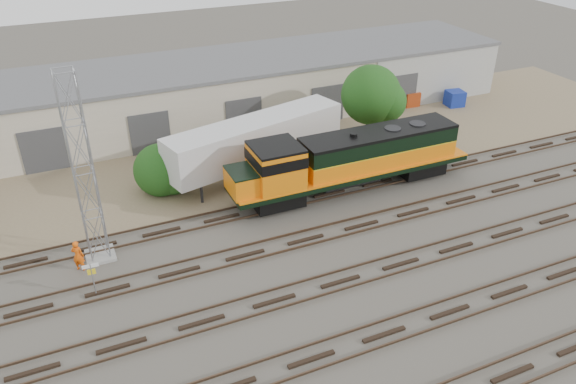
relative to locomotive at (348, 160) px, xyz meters
name	(u,v)px	position (x,y,z in m)	size (l,w,h in m)	color
ground	(316,254)	(-5.40, -6.00, -2.47)	(140.00, 140.00, 0.00)	#47423A
dirt_strip	(234,154)	(-5.40, 9.00, -2.46)	(80.00, 16.00, 0.02)	#726047
tracks	(340,282)	(-5.40, -9.00, -2.39)	(80.00, 20.40, 0.28)	black
warehouse	(204,92)	(-5.35, 16.98, 0.19)	(58.40, 10.40, 5.30)	beige
locomotive	(348,160)	(0.00, 0.00, 0.00)	(17.98, 3.15, 4.32)	black
signal_tower	(84,174)	(-17.29, -1.05, 3.09)	(1.68, 1.68, 11.41)	gray
sign_post	(92,273)	(-18.00, -4.55, -1.00)	(0.86, 0.09, 2.10)	gray
worker	(78,256)	(-18.50, -1.85, -1.49)	(0.71, 0.47, 1.95)	#F45A0D
semi_trailer	(260,140)	(-4.61, 5.09, 0.28)	(14.46, 6.30, 4.37)	silver
dumpster_blue	(455,98)	(17.85, 10.50, -1.72)	(1.60, 1.50, 1.50)	navy
dumpster_red	(410,99)	(13.94, 12.35, -1.77)	(1.50, 1.40, 1.40)	#9C3411
tree_mid	(164,172)	(-11.87, 5.21, -0.90)	(3.96, 3.78, 3.78)	#382619
tree_east	(375,97)	(6.03, 6.54, 1.55)	(5.12, 4.88, 6.59)	#382619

